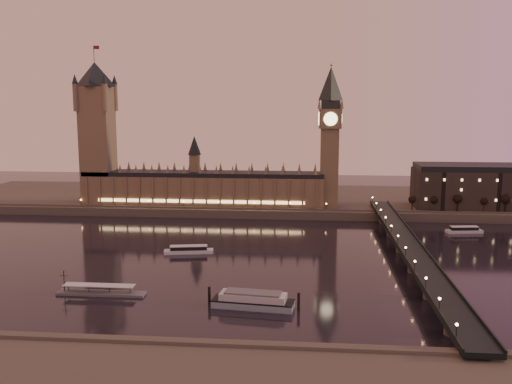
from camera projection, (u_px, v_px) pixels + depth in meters
ground at (236, 257)px, 309.00m from camera, size 700.00×700.00×0.00m
far_embankment at (297, 200)px, 468.08m from camera, size 560.00×130.00×6.00m
palace_of_westminster at (203, 184)px, 428.02m from camera, size 180.00×26.62×52.00m
victoria_tower at (97, 125)px, 428.03m from camera, size 31.68×31.68×118.00m
big_ben at (330, 128)px, 412.92m from camera, size 17.68×17.68×104.00m
westminster_bridge at (408, 251)px, 300.01m from camera, size 13.20×260.00×15.30m
bare_tree_0 at (415, 200)px, 403.72m from camera, size 5.64×5.64×11.47m
bare_tree_1 at (437, 200)px, 402.37m from camera, size 5.64×5.64×11.47m
bare_tree_2 at (459, 200)px, 401.02m from camera, size 5.64×5.64×11.47m
bare_tree_3 at (481, 201)px, 399.66m from camera, size 5.64×5.64×11.47m
bare_tree_4 at (504, 201)px, 398.31m from camera, size 5.64×5.64×11.47m
cruise_boat_a at (189, 250)px, 316.98m from camera, size 27.83×10.68×4.35m
cruise_boat_b at (464, 230)px, 365.47m from camera, size 23.70×8.94×4.27m
moored_barge at (253, 300)px, 234.05m from camera, size 38.63×13.25×7.13m
pontoon_pier at (101, 292)px, 249.91m from camera, size 38.89×6.48×10.37m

